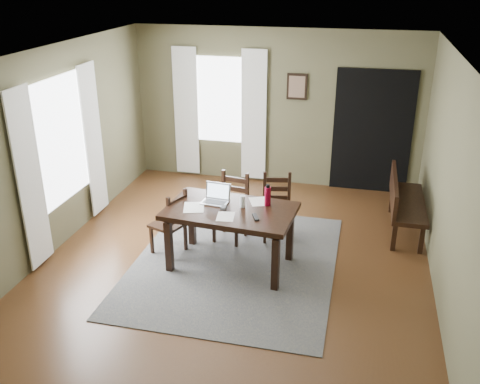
% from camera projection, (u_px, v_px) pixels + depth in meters
% --- Properties ---
extents(ground, '(5.00, 6.00, 0.01)m').
position_uv_depth(ground, '(235.00, 263.00, 7.07)').
color(ground, '#492C16').
extents(room_shell, '(5.02, 6.02, 2.71)m').
position_uv_depth(room_shell, '(234.00, 132.00, 6.36)').
color(room_shell, brown).
rests_on(room_shell, ground).
extents(rug, '(2.60, 3.20, 0.01)m').
position_uv_depth(rug, '(235.00, 263.00, 7.07)').
color(rug, '#484848').
rests_on(rug, ground).
extents(dining_table, '(1.68, 1.10, 0.80)m').
position_uv_depth(dining_table, '(230.00, 216.00, 6.75)').
color(dining_table, black).
rests_on(dining_table, rug).
extents(chair_end, '(0.51, 0.51, 0.91)m').
position_uv_depth(chair_end, '(171.00, 223.00, 7.14)').
color(chair_end, black).
rests_on(chair_end, rug).
extents(chair_back_left, '(0.48, 0.49, 0.96)m').
position_uv_depth(chair_back_left, '(231.00, 208.00, 7.53)').
color(chair_back_left, black).
rests_on(chair_back_left, rug).
extents(chair_back_right, '(0.48, 0.48, 0.94)m').
position_uv_depth(chair_back_right, '(277.00, 208.00, 7.58)').
color(chair_back_right, black).
rests_on(chair_back_right, rug).
extents(bench, '(0.48, 1.49, 0.84)m').
position_uv_depth(bench, '(403.00, 199.00, 7.74)').
color(bench, black).
rests_on(bench, ground).
extents(laptop, '(0.36, 0.30, 0.23)m').
position_uv_depth(laptop, '(216.00, 197.00, 6.89)').
color(laptop, '#B7B7BC').
rests_on(laptop, dining_table).
extents(computer_mouse, '(0.06, 0.10, 0.03)m').
position_uv_depth(computer_mouse, '(224.00, 208.00, 6.69)').
color(computer_mouse, '#3F3F42').
rests_on(computer_mouse, dining_table).
extents(tv_remote, '(0.12, 0.19, 0.02)m').
position_uv_depth(tv_remote, '(256.00, 217.00, 6.47)').
color(tv_remote, black).
rests_on(tv_remote, dining_table).
extents(drinking_glass, '(0.08, 0.08, 0.16)m').
position_uv_depth(drinking_glass, '(243.00, 201.00, 6.72)').
color(drinking_glass, silver).
rests_on(drinking_glass, dining_table).
extents(water_bottle, '(0.10, 0.10, 0.28)m').
position_uv_depth(water_bottle, '(268.00, 196.00, 6.75)').
color(water_bottle, '#A10C2F').
rests_on(water_bottle, dining_table).
extents(paper_a, '(0.33, 0.38, 0.00)m').
position_uv_depth(paper_a, '(194.00, 207.00, 6.74)').
color(paper_a, white).
rests_on(paper_a, dining_table).
extents(paper_c, '(0.31, 0.35, 0.00)m').
position_uv_depth(paper_c, '(259.00, 202.00, 6.90)').
color(paper_c, white).
rests_on(paper_c, dining_table).
extents(paper_e, '(0.24, 0.30, 0.00)m').
position_uv_depth(paper_e, '(226.00, 217.00, 6.50)').
color(paper_e, white).
rests_on(paper_e, dining_table).
extents(window_left, '(0.01, 1.30, 1.70)m').
position_uv_depth(window_left, '(60.00, 141.00, 7.20)').
color(window_left, white).
rests_on(window_left, ground).
extents(window_back, '(1.00, 0.01, 1.50)m').
position_uv_depth(window_back, '(220.00, 100.00, 9.37)').
color(window_back, white).
rests_on(window_back, ground).
extents(curtain_left_near, '(0.03, 0.48, 2.30)m').
position_uv_depth(curtain_left_near, '(30.00, 180.00, 6.56)').
color(curtain_left_near, silver).
rests_on(curtain_left_near, ground).
extents(curtain_left_far, '(0.03, 0.48, 2.30)m').
position_uv_depth(curtain_left_far, '(93.00, 141.00, 8.03)').
color(curtain_left_far, silver).
rests_on(curtain_left_far, ground).
extents(curtain_back_left, '(0.44, 0.03, 2.30)m').
position_uv_depth(curtain_back_left, '(186.00, 112.00, 9.57)').
color(curtain_back_left, silver).
rests_on(curtain_back_left, ground).
extents(curtain_back_right, '(0.44, 0.03, 2.30)m').
position_uv_depth(curtain_back_right, '(254.00, 116.00, 9.31)').
color(curtain_back_right, silver).
rests_on(curtain_back_right, ground).
extents(framed_picture, '(0.34, 0.03, 0.44)m').
position_uv_depth(framed_picture, '(297.00, 87.00, 8.96)').
color(framed_picture, black).
rests_on(framed_picture, ground).
extents(doorway_back, '(1.30, 0.03, 2.10)m').
position_uv_depth(doorway_back, '(372.00, 132.00, 8.96)').
color(doorway_back, black).
rests_on(doorway_back, ground).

